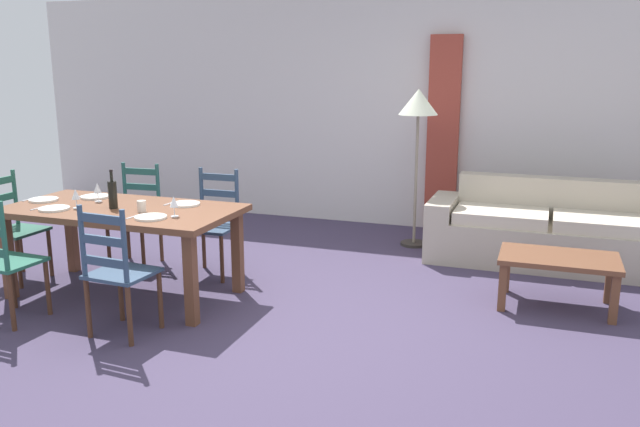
{
  "coord_description": "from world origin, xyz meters",
  "views": [
    {
      "loc": [
        1.72,
        -4.17,
        1.89
      ],
      "look_at": [
        0.09,
        0.46,
        0.75
      ],
      "focal_mm": 36.32,
      "sensor_mm": 36.0,
      "label": 1
    }
  ],
  "objects_px": {
    "dining_chair_near_left": "(2,260)",
    "dining_chair_near_right": "(117,271)",
    "dining_table": "(122,218)",
    "standing_lamp": "(418,112)",
    "dining_chair_head_west": "(12,227)",
    "wine_glass_near_left": "(76,195)",
    "wine_glass_far_left": "(97,189)",
    "dining_chair_far_left": "(137,215)",
    "wine_bottle": "(113,194)",
    "couch": "(549,233)",
    "wine_glass_near_right": "(174,202)",
    "coffee_cup_primary": "(142,206)",
    "coffee_table": "(559,264)",
    "dining_chair_far_right": "(214,223)"
  },
  "relations": [
    {
      "from": "wine_glass_far_left",
      "to": "couch",
      "type": "relative_size",
      "value": 0.07
    },
    {
      "from": "coffee_cup_primary",
      "to": "wine_glass_near_left",
      "type": "bearing_deg",
      "value": -173.15
    },
    {
      "from": "standing_lamp",
      "to": "dining_chair_near_left",
      "type": "bearing_deg",
      "value": -128.54
    },
    {
      "from": "dining_chair_head_west",
      "to": "wine_glass_near_left",
      "type": "bearing_deg",
      "value": -11.16
    },
    {
      "from": "dining_chair_head_west",
      "to": "coffee_table",
      "type": "relative_size",
      "value": 1.07
    },
    {
      "from": "dining_chair_near_left",
      "to": "dining_chair_head_west",
      "type": "relative_size",
      "value": 1.0
    },
    {
      "from": "wine_glass_near_left",
      "to": "coffee_table",
      "type": "xyz_separation_m",
      "value": [
        3.7,
        1.05,
        -0.51
      ]
    },
    {
      "from": "dining_chair_near_left",
      "to": "dining_chair_far_right",
      "type": "distance_m",
      "value": 1.79
    },
    {
      "from": "dining_chair_near_left",
      "to": "dining_chair_near_right",
      "type": "height_order",
      "value": "same"
    },
    {
      "from": "couch",
      "to": "dining_table",
      "type": "bearing_deg",
      "value": -147.46
    },
    {
      "from": "dining_chair_head_west",
      "to": "wine_bottle",
      "type": "height_order",
      "value": "wine_bottle"
    },
    {
      "from": "coffee_cup_primary",
      "to": "couch",
      "type": "height_order",
      "value": "coffee_cup_primary"
    },
    {
      "from": "wine_glass_near_left",
      "to": "standing_lamp",
      "type": "xyz_separation_m",
      "value": [
        2.28,
        2.45,
        0.55
      ]
    },
    {
      "from": "dining_chair_far_left",
      "to": "dining_chair_head_west",
      "type": "height_order",
      "value": "same"
    },
    {
      "from": "wine_glass_far_left",
      "to": "couch",
      "type": "bearing_deg",
      "value": 28.76
    },
    {
      "from": "dining_chair_near_right",
      "to": "wine_glass_far_left",
      "type": "bearing_deg",
      "value": 133.04
    },
    {
      "from": "dining_chair_head_west",
      "to": "coffee_cup_primary",
      "type": "bearing_deg",
      "value": -4.07
    },
    {
      "from": "dining_chair_head_west",
      "to": "wine_glass_near_left",
      "type": "height_order",
      "value": "dining_chair_head_west"
    },
    {
      "from": "coffee_cup_primary",
      "to": "standing_lamp",
      "type": "bearing_deg",
      "value": 54.33
    },
    {
      "from": "wine_glass_near_right",
      "to": "coffee_cup_primary",
      "type": "bearing_deg",
      "value": 170.05
    },
    {
      "from": "dining_chair_head_west",
      "to": "couch",
      "type": "distance_m",
      "value": 4.96
    },
    {
      "from": "dining_chair_far_left",
      "to": "wine_bottle",
      "type": "bearing_deg",
      "value": -65.18
    },
    {
      "from": "couch",
      "to": "standing_lamp",
      "type": "bearing_deg",
      "value": 172.22
    },
    {
      "from": "dining_chair_near_left",
      "to": "couch",
      "type": "height_order",
      "value": "dining_chair_near_left"
    },
    {
      "from": "dining_chair_near_left",
      "to": "dining_chair_far_left",
      "type": "bearing_deg",
      "value": 87.6
    },
    {
      "from": "dining_table",
      "to": "dining_chair_head_west",
      "type": "xyz_separation_m",
      "value": [
        -1.18,
        0.02,
        -0.19
      ]
    },
    {
      "from": "wine_glass_near_right",
      "to": "standing_lamp",
      "type": "relative_size",
      "value": 0.1
    },
    {
      "from": "wine_glass_far_left",
      "to": "dining_chair_near_left",
      "type": "bearing_deg",
      "value": -100.77
    },
    {
      "from": "coffee_cup_primary",
      "to": "standing_lamp",
      "type": "relative_size",
      "value": 0.05
    },
    {
      "from": "coffee_cup_primary",
      "to": "wine_bottle",
      "type": "bearing_deg",
      "value": 173.53
    },
    {
      "from": "standing_lamp",
      "to": "coffee_cup_primary",
      "type": "bearing_deg",
      "value": -125.67
    },
    {
      "from": "dining_chair_near_left",
      "to": "standing_lamp",
      "type": "distance_m",
      "value": 4.05
    },
    {
      "from": "dining_chair_near_right",
      "to": "wine_glass_far_left",
      "type": "relative_size",
      "value": 5.96
    },
    {
      "from": "couch",
      "to": "standing_lamp",
      "type": "height_order",
      "value": "standing_lamp"
    },
    {
      "from": "wine_glass_far_left",
      "to": "wine_bottle",
      "type": "bearing_deg",
      "value": -31.45
    },
    {
      "from": "wine_bottle",
      "to": "wine_glass_near_left",
      "type": "distance_m",
      "value": 0.3
    },
    {
      "from": "dining_table",
      "to": "standing_lamp",
      "type": "relative_size",
      "value": 1.16
    },
    {
      "from": "dining_chair_head_west",
      "to": "standing_lamp",
      "type": "height_order",
      "value": "standing_lamp"
    },
    {
      "from": "couch",
      "to": "coffee_cup_primary",
      "type": "bearing_deg",
      "value": -144.31
    },
    {
      "from": "coffee_cup_primary",
      "to": "coffee_table",
      "type": "distance_m",
      "value": 3.31
    },
    {
      "from": "wine_glass_near_left",
      "to": "coffee_table",
      "type": "distance_m",
      "value": 3.88
    },
    {
      "from": "wine_glass_far_left",
      "to": "dining_chair_head_west",
      "type": "bearing_deg",
      "value": -173.15
    },
    {
      "from": "wine_glass_near_left",
      "to": "dining_table",
      "type": "bearing_deg",
      "value": 25.73
    },
    {
      "from": "standing_lamp",
      "to": "dining_chair_far_right",
      "type": "bearing_deg",
      "value": -134.84
    },
    {
      "from": "wine_glass_near_right",
      "to": "standing_lamp",
      "type": "bearing_deg",
      "value": 60.54
    },
    {
      "from": "wine_glass_near_left",
      "to": "coffee_cup_primary",
      "type": "distance_m",
      "value": 0.58
    },
    {
      "from": "wine_bottle",
      "to": "standing_lamp",
      "type": "bearing_deg",
      "value": 49.6
    },
    {
      "from": "standing_lamp",
      "to": "dining_chair_near_right",
      "type": "bearing_deg",
      "value": -116.42
    },
    {
      "from": "dining_table",
      "to": "standing_lamp",
      "type": "bearing_deg",
      "value": 49.47
    },
    {
      "from": "coffee_cup_primary",
      "to": "dining_chair_far_right",
      "type": "bearing_deg",
      "value": 78.25
    }
  ]
}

